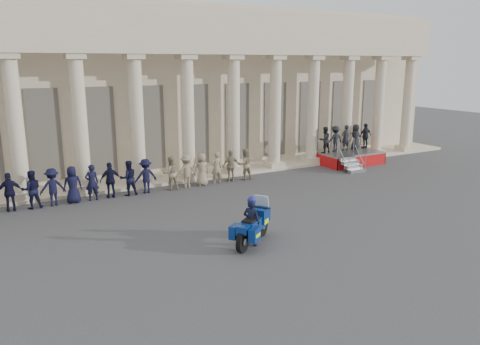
# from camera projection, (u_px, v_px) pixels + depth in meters

# --- Properties ---
(ground) EXTENTS (90.00, 90.00, 0.00)m
(ground) POSITION_uv_depth(u_px,v_px,m) (244.00, 233.00, 16.64)
(ground) COLOR #39393B
(ground) RESTS_ON ground
(building) EXTENTS (40.00, 12.50, 9.00)m
(building) POSITION_uv_depth(u_px,v_px,m) (124.00, 86.00, 28.14)
(building) COLOR #C3B192
(building) RESTS_ON ground
(officer_rank) EXTENTS (16.45, 0.61, 1.61)m
(officer_rank) POSITION_uv_depth(u_px,v_px,m) (89.00, 183.00, 20.33)
(officer_rank) COLOR black
(officer_rank) RESTS_ON ground
(reviewing_stand) EXTENTS (4.01, 3.68, 2.27)m
(reviewing_stand) POSITION_uv_depth(u_px,v_px,m) (345.00, 144.00, 27.81)
(reviewing_stand) COLOR gray
(reviewing_stand) RESTS_ON ground
(motorcycle) EXTENTS (1.98, 1.65, 1.50)m
(motorcycle) POSITION_uv_depth(u_px,v_px,m) (253.00, 225.00, 15.50)
(motorcycle) COLOR black
(motorcycle) RESTS_ON ground
(rider) EXTENTS (0.65, 0.69, 1.68)m
(rider) POSITION_uv_depth(u_px,v_px,m) (251.00, 221.00, 15.34)
(rider) COLOR black
(rider) RESTS_ON ground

